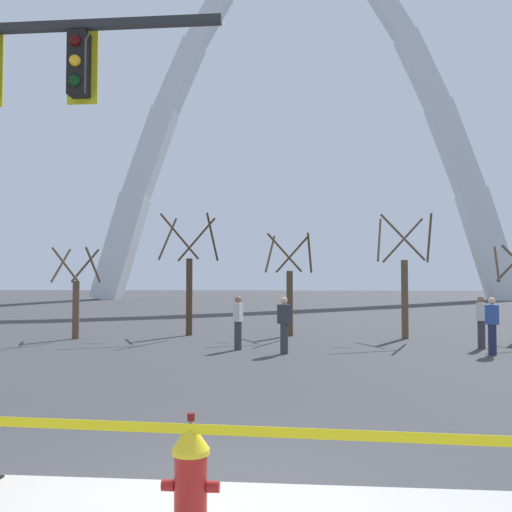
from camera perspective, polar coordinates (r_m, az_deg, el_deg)
name	(u,v)px	position (r m, az deg, el deg)	size (l,w,h in m)	color
ground_plane	(207,494)	(5.91, -4.90, -22.65)	(240.00, 240.00, 0.00)	#3D3D3F
fire_hydrant	(191,480)	(4.85, -6.54, -21.39)	(0.46, 0.48, 0.99)	#5E0F0D
caution_tape_barrier	(128,453)	(4.89, -12.72, -18.67)	(5.93, 0.38, 0.96)	#232326
monument_arch	(299,136)	(64.82, 4.28, 11.92)	(46.59, 2.90, 41.81)	silver
tree_far_left	(76,298)	(21.13, -17.59, -4.06)	(1.50, 1.51, 3.22)	brown
tree_left_mid	(189,282)	(21.63, -6.71, -2.56)	(2.09, 2.10, 4.54)	#473323
tree_center_left	(290,290)	(21.27, 3.38, -3.47)	(1.76, 1.77, 3.80)	brown
tree_center_right	(404,284)	(20.93, 14.64, -2.70)	(2.01, 2.03, 4.38)	brown
pedestrian_walking_left	(238,322)	(16.98, -1.82, -6.65)	(0.27, 0.38, 1.59)	#38383D
pedestrian_standing_center	(492,325)	(17.09, 22.57, -6.43)	(0.36, 0.25, 1.59)	#232847
pedestrian_walking_right	(284,325)	(16.08, 2.84, -6.88)	(0.39, 0.35, 1.59)	#38383D
pedestrian_near_trees	(481,321)	(18.58, 21.63, -6.11)	(0.35, 0.39, 1.59)	#38383D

